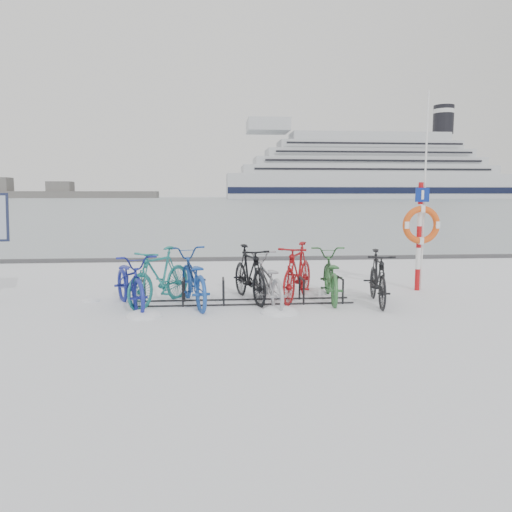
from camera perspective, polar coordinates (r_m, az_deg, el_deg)
ground at (r=9.17m, az=-1.48°, el=-5.38°), size 900.00×900.00×0.00m
ice_sheet at (r=163.95m, az=-4.66°, el=6.37°), size 400.00×298.00×0.02m
quay_edge at (r=14.97m, az=-2.80°, el=-0.33°), size 400.00×0.25×0.10m
bike_rack at (r=9.13m, az=-1.48°, el=-4.28°), size 4.00×0.48×0.46m
lifebuoy_station at (r=10.67m, az=18.34°, el=3.37°), size 0.78×0.22×4.03m
cruise_ferry at (r=228.53m, az=12.42°, el=9.21°), size 124.31×23.48×40.85m
bike_0 at (r=9.00m, az=-14.15°, el=-2.56°), size 1.34×2.04×1.01m
bike_1 at (r=9.19m, az=-10.95°, el=-2.10°), size 1.35×1.77×1.06m
bike_2 at (r=9.07m, az=-7.28°, el=-2.24°), size 1.14×2.09×1.04m
bike_3 at (r=9.32m, az=-0.75°, el=-1.83°), size 0.93×1.85×1.07m
bike_4 at (r=8.92m, az=1.22°, el=-2.58°), size 0.95×1.92×0.96m
bike_5 at (r=9.44m, az=4.77°, el=-1.62°), size 1.26×1.89×1.11m
bike_6 at (r=9.51m, az=8.48°, el=-1.98°), size 0.88×1.94×0.99m
bike_7 at (r=9.32m, az=13.75°, el=-2.22°), size 0.74×1.73×1.01m
snow_drifts at (r=8.87m, az=-1.89°, el=-5.81°), size 4.76×2.29×0.23m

